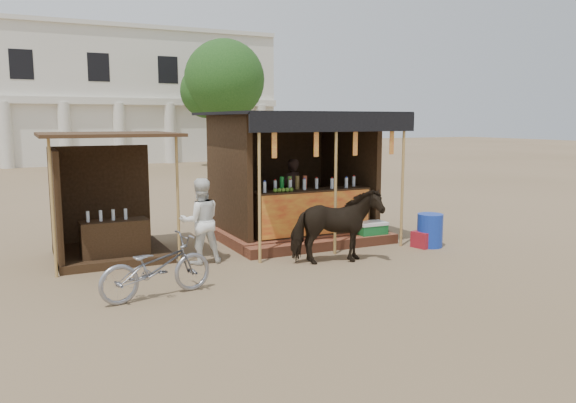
# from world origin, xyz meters

# --- Properties ---
(ground) EXTENTS (120.00, 120.00, 0.00)m
(ground) POSITION_xyz_m (0.00, 0.00, 0.00)
(ground) COLOR #846B4C
(ground) RESTS_ON ground
(main_stall) EXTENTS (3.60, 3.61, 2.78)m
(main_stall) POSITION_xyz_m (1.00, 3.36, 1.02)
(main_stall) COLOR brown
(main_stall) RESTS_ON ground
(secondary_stall) EXTENTS (2.40, 2.40, 2.38)m
(secondary_stall) POSITION_xyz_m (-3.17, 3.24, 0.85)
(secondary_stall) COLOR #3B2515
(secondary_stall) RESTS_ON ground
(cow) EXTENTS (1.73, 1.02, 1.38)m
(cow) POSITION_xyz_m (0.64, 0.90, 0.69)
(cow) COLOR black
(cow) RESTS_ON ground
(motorbike) EXTENTS (1.83, 0.94, 0.92)m
(motorbike) POSITION_xyz_m (-2.77, 0.35, 0.46)
(motorbike) COLOR gray
(motorbike) RESTS_ON ground
(bystander) EXTENTS (0.79, 0.63, 1.57)m
(bystander) POSITION_xyz_m (-1.58, 2.00, 0.79)
(bystander) COLOR white
(bystander) RESTS_ON ground
(blue_barrel) EXTENTS (0.62, 0.62, 0.69)m
(blue_barrel) POSITION_xyz_m (3.10, 1.24, 0.35)
(blue_barrel) COLOR #1635A8
(blue_barrel) RESTS_ON ground
(red_crate) EXTENTS (0.52, 0.47, 0.33)m
(red_crate) POSITION_xyz_m (2.98, 1.26, 0.17)
(red_crate) COLOR maroon
(red_crate) RESTS_ON ground
(cooler) EXTENTS (0.65, 0.46, 0.46)m
(cooler) POSITION_xyz_m (2.19, 2.07, 0.23)
(cooler) COLOR #16672B
(cooler) RESTS_ON ground
(background_building) EXTENTS (26.00, 7.45, 8.18)m
(background_building) POSITION_xyz_m (-2.00, 29.94, 3.98)
(background_building) COLOR silver
(background_building) RESTS_ON ground
(tree) EXTENTS (4.50, 4.40, 7.00)m
(tree) POSITION_xyz_m (5.81, 22.14, 4.63)
(tree) COLOR #382314
(tree) RESTS_ON ground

